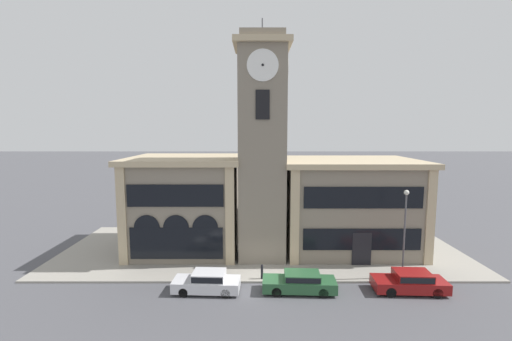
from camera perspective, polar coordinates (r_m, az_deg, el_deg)
ground_plane at (r=25.41m, az=1.11°, el=-18.30°), size 300.00×300.00×0.00m
sidewalk_kerb at (r=31.63m, az=0.85°, el=-12.98°), size 34.97×13.52×0.15m
clock_tower at (r=27.98m, az=0.96°, el=3.57°), size 4.47×4.47×19.47m
town_hall_left_wing at (r=31.58m, az=-11.55°, el=-5.32°), size 9.83×9.18×8.39m
town_hall_right_wing at (r=32.08m, az=15.05°, el=-5.43°), size 12.00×9.18×8.18m
parked_car_near at (r=24.17m, az=-8.17°, el=-17.84°), size 4.50×1.93×1.40m
parked_car_mid at (r=24.14m, az=7.28°, el=-17.91°), size 4.94×1.92×1.34m
parked_car_far at (r=26.07m, az=24.26°, el=-16.47°), size 4.82×2.05×1.41m
street_lamp at (r=26.71m, az=23.52°, el=-7.80°), size 0.36×0.36×6.43m
bollard at (r=25.54m, az=0.94°, el=-16.51°), size 0.18×0.18×1.06m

